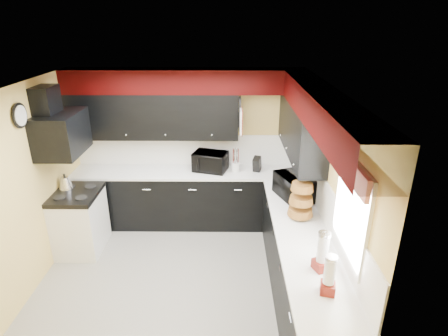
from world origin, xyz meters
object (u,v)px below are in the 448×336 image
Objects in this scene: toaster_oven at (210,162)px; microwave at (295,187)px; knife_block at (257,164)px; kettle at (65,183)px; utensil_crock at (236,167)px.

toaster_oven is 0.90× the size of microwave.
knife_block is 1.21× the size of kettle.
kettle is (-2.78, -0.60, -0.05)m from knife_block.
microwave reaches higher than toaster_oven.
utensil_crock is at bearing 10.94° from toaster_oven.
utensil_crock is at bearing -160.65° from knife_block.
kettle is at bearing -148.97° from knife_block.
microwave is at bearing -49.25° from utensil_crock.
knife_block is at bearing 13.67° from toaster_oven.
knife_block reaches higher than utensil_crock.
knife_block reaches higher than kettle.
utensil_crock is (-0.78, 0.90, -0.08)m from microwave.
utensil_crock is 0.63× the size of knife_block.
toaster_oven reaches higher than utensil_crock.
kettle reaches higher than utensil_crock.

